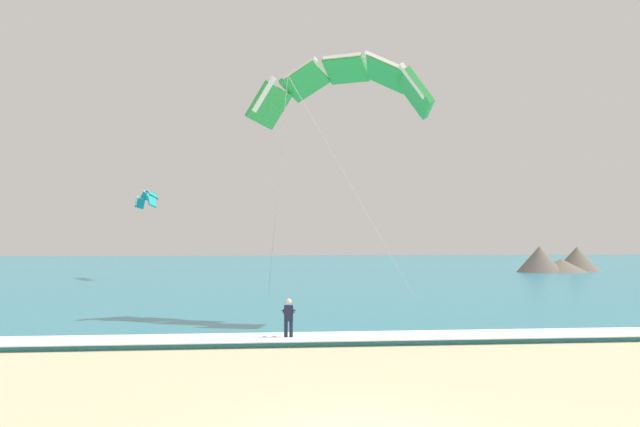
% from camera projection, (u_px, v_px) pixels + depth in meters
% --- Properties ---
extents(sea, '(200.00, 120.00, 0.20)m').
position_uv_depth(sea, '(267.00, 269.00, 84.43)').
color(sea, teal).
rests_on(sea, ground).
extents(surf_foam, '(200.00, 2.44, 0.04)m').
position_uv_depth(surf_foam, '(309.00, 337.00, 25.80)').
color(surf_foam, white).
rests_on(surf_foam, sea).
extents(surfboard, '(0.52, 1.42, 0.09)m').
position_uv_depth(surfboard, '(289.00, 343.00, 25.62)').
color(surfboard, yellow).
rests_on(surfboard, ground).
extents(kitesurfer, '(0.55, 0.54, 1.69)m').
position_uv_depth(kitesurfer, '(289.00, 318.00, 25.67)').
color(kitesurfer, '#191E38').
rests_on(kitesurfer, ground).
extents(kite_primary, '(8.12, 7.04, 11.30)m').
position_uv_depth(kite_primary, '(342.00, 84.00, 31.46)').
color(kite_primary, green).
extents(kite_distant, '(2.64, 4.44, 1.74)m').
position_uv_depth(kite_distant, '(148.00, 197.00, 62.59)').
color(kite_distant, teal).
extents(headland_right, '(10.61, 7.59, 3.06)m').
position_uv_depth(headland_right, '(559.00, 262.00, 75.52)').
color(headland_right, '#665B51').
rests_on(headland_right, ground).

